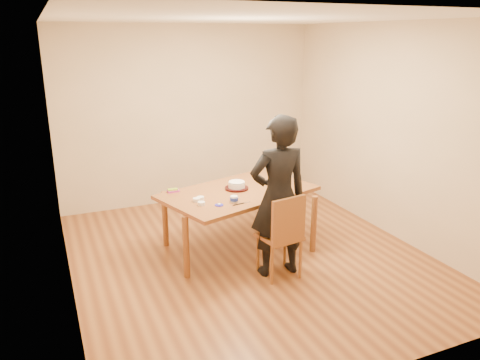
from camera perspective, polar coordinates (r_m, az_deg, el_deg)
name	(u,v)px	position (r m, az deg, el deg)	size (l,w,h in m)	color
room_shell	(238,140)	(5.52, -0.30, 4.90)	(4.00, 4.50, 2.70)	brown
dining_table	(238,192)	(5.60, -0.20, -1.52)	(1.78, 1.06, 0.04)	brown
dining_chair	(279,236)	(5.11, 4.81, -6.85)	(0.40, 0.40, 0.04)	brown
cake_plate	(237,188)	(5.64, -0.41, -1.01)	(0.29, 0.29, 0.02)	red
cake	(237,185)	(5.63, -0.41, -0.60)	(0.20, 0.20, 0.06)	white
frosting_dome	(237,181)	(5.62, -0.41, -0.16)	(0.20, 0.20, 0.03)	white
frosting_tub	(234,199)	(5.20, -0.73, -2.33)	(0.08, 0.08, 0.07)	white
frosting_lid	(219,205)	(5.11, -2.56, -3.07)	(0.09, 0.09, 0.01)	#1F19A8
frosting_dollop	(219,204)	(5.11, -2.57, -2.93)	(0.04, 0.04, 0.02)	white
ramekin_green	(201,203)	(5.13, -4.73, -2.87)	(0.08, 0.08, 0.04)	white
ramekin_yellow	(201,198)	(5.29, -4.84, -2.25)	(0.08, 0.08, 0.04)	white
ramekin_multi	(197,200)	(5.25, -5.32, -2.42)	(0.08, 0.08, 0.04)	white
candy_box_pink	(173,191)	(5.60, -8.14, -1.35)	(0.14, 0.07, 0.02)	#E3357E
candy_box_green	(173,189)	(5.59, -8.21, -1.15)	(0.11, 0.06, 0.02)	green
spatula	(238,204)	(5.14, -0.19, -2.96)	(0.14, 0.01, 0.01)	black
person	(278,197)	(4.99, 4.70, -2.08)	(0.65, 0.42, 1.77)	black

